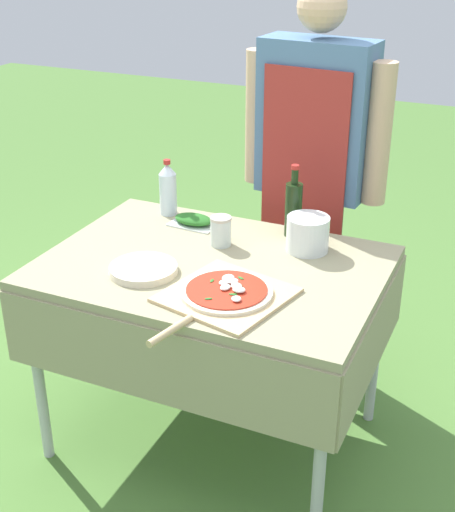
{
  "coord_description": "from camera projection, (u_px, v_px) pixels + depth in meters",
  "views": [
    {
      "loc": [
        0.99,
        -2.07,
        1.93
      ],
      "look_at": [
        0.06,
        0.0,
        0.83
      ],
      "focal_mm": 50.0,
      "sensor_mm": 36.0,
      "label": 1
    }
  ],
  "objects": [
    {
      "name": "water_bottle",
      "position": [
        168.0,
        189.0,
        2.94
      ],
      "size": [
        0.07,
        0.07,
        0.24
      ],
      "color": "silver",
      "rests_on": "prep_table"
    },
    {
      "name": "mixing_tub",
      "position": [
        308.0,
        234.0,
        2.63
      ],
      "size": [
        0.16,
        0.16,
        0.13
      ],
      "primitive_type": "cylinder",
      "color": "silver",
      "rests_on": "prep_table"
    },
    {
      "name": "ground_plane",
      "position": [
        214.0,
        435.0,
        2.91
      ],
      "size": [
        12.0,
        12.0,
        0.0
      ],
      "primitive_type": "plane",
      "color": "#517F38"
    },
    {
      "name": "prep_table",
      "position": [
        213.0,
        284.0,
        2.6
      ],
      "size": [
        1.23,
        0.87,
        0.79
      ],
      "color": "gray",
      "rests_on": "ground"
    },
    {
      "name": "pizza_on_peel",
      "position": [
        225.0,
        294.0,
        2.33
      ],
      "size": [
        0.44,
        0.59,
        0.05
      ],
      "rotation": [
        0.0,
        0.0,
        -0.23
      ],
      "color": "#D1B27F",
      "rests_on": "prep_table"
    },
    {
      "name": "sauce_jar",
      "position": [
        221.0,
        233.0,
        2.68
      ],
      "size": [
        0.08,
        0.08,
        0.11
      ],
      "color": "silver",
      "rests_on": "prep_table"
    },
    {
      "name": "herb_container",
      "position": [
        194.0,
        220.0,
        2.87
      ],
      "size": [
        0.2,
        0.13,
        0.04
      ],
      "rotation": [
        0.0,
        0.0,
        -0.05
      ],
      "color": "silver",
      "rests_on": "prep_table"
    },
    {
      "name": "plate_stack",
      "position": [
        143.0,
        269.0,
        2.49
      ],
      "size": [
        0.24,
        0.24,
        0.02
      ],
      "color": "beige",
      "rests_on": "prep_table"
    },
    {
      "name": "person_cook",
      "position": [
        313.0,
        158.0,
        2.97
      ],
      "size": [
        0.64,
        0.24,
        1.7
      ],
      "rotation": [
        0.0,
        0.0,
        3.05
      ],
      "color": "#70604C",
      "rests_on": "ground"
    },
    {
      "name": "oil_bottle",
      "position": [
        294.0,
        208.0,
        2.74
      ],
      "size": [
        0.07,
        0.07,
        0.29
      ],
      "color": "black",
      "rests_on": "prep_table"
    }
  ]
}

